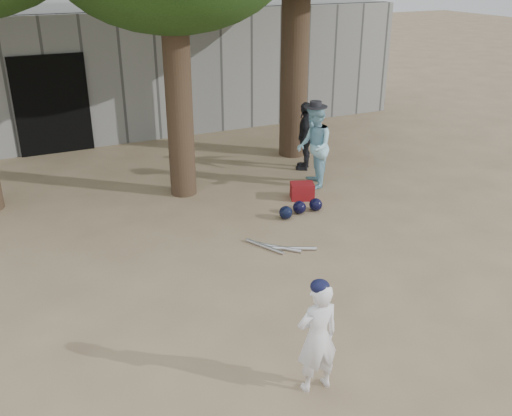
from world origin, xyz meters
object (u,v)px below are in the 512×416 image
red_bag (302,191)px  boy_player (317,338)px  spectator_blue (314,147)px  spectator_dark (306,136)px

red_bag → boy_player: bearing=-118.1°
boy_player → red_bag: 5.11m
boy_player → spectator_blue: spectator_blue is taller
boy_player → red_bag: (2.40, 4.49, -0.47)m
spectator_dark → boy_player: bearing=8.1°
spectator_dark → red_bag: bearing=5.6°
spectator_blue → boy_player: bearing=-7.4°
spectator_dark → red_bag: spectator_dark is taller
red_bag → spectator_blue: bearing=42.8°
boy_player → red_bag: boy_player is taller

